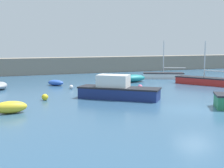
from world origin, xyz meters
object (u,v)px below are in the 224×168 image
Objects in this scene: mooring_buoy_pink at (140,87)px; sailboat_short_mast at (163,75)px; mooring_buoy_yellow at (45,97)px; sailboat_twin_hulled at (204,81)px; mooring_buoy_white at (71,87)px; motorboat_with_cabin at (117,90)px; dinghy_near_pier at (10,107)px; fishing_dinghy_green at (56,83)px; rowboat_white_midwater at (133,78)px.

sailboat_short_mast is at bearing 46.13° from mooring_buoy_pink.
sailboat_twin_hulled is at bearing 9.93° from mooring_buoy_yellow.
motorboat_with_cabin is at bearing -73.23° from mooring_buoy_white.
dinghy_near_pier is at bearing -123.74° from motorboat_with_cabin.
dinghy_near_pier is 4.20× the size of mooring_buoy_yellow.
fishing_dinghy_green is at bearing 41.03° from sailboat_twin_hulled.
fishing_dinghy_green reaches higher than mooring_buoy_yellow.
mooring_buoy_yellow is at bearing -154.00° from motorboat_with_cabin.
sailboat_twin_hulled reaches higher than rowboat_white_midwater.
sailboat_short_mast is (19.37, 13.61, 0.01)m from dinghy_near_pier.
fishing_dinghy_green is 15.69m from sailboat_twin_hulled.
sailboat_short_mast is at bearing -145.88° from dinghy_near_pier.
fishing_dinghy_green is 0.33× the size of sailboat_twin_hulled.
sailboat_short_mast is at bearing 86.11° from motorboat_with_cabin.
mooring_buoy_white is (6.26, 8.95, -0.19)m from dinghy_near_pier.
fishing_dinghy_green is at bearing 105.42° from mooring_buoy_white.
mooring_buoy_pink is at bearing 84.93° from motorboat_with_cabin.
sailboat_short_mast reaches higher than fishing_dinghy_green.
mooring_buoy_white is (-13.12, -4.67, -0.20)m from sailboat_short_mast.
motorboat_with_cabin reaches higher than rowboat_white_midwater.
dinghy_near_pier reaches higher than mooring_buoy_pink.
fishing_dinghy_green is 0.94× the size of dinghy_near_pier.
sailboat_twin_hulled is 2.88× the size of dinghy_near_pier.
rowboat_white_midwater is at bearing 35.01° from mooring_buoy_yellow.
rowboat_white_midwater is at bearing -141.49° from dinghy_near_pier.
mooring_buoy_yellow is 6.25m from mooring_buoy_white.
rowboat_white_midwater reaches higher than fishing_dinghy_green.
sailboat_twin_hulled is 13.12× the size of mooring_buoy_pink.
sailboat_short_mast is at bearing 54.30° from fishing_dinghy_green.
mooring_buoy_yellow is (-2.60, -8.27, -0.05)m from fishing_dinghy_green.
dinghy_near_pier is (-20.21, -6.77, -0.03)m from sailboat_twin_hulled.
mooring_buoy_white is at bearing 51.63° from sailboat_twin_hulled.
sailboat_twin_hulled reaches higher than motorboat_with_cabin.
mooring_buoy_pink reaches higher than mooring_buoy_white.
mooring_buoy_pink is (4.05, 3.95, -0.47)m from motorboat_with_cabin.
sailboat_twin_hulled reaches higher than dinghy_near_pier.
sailboat_short_mast is (13.96, 1.61, 0.10)m from fishing_dinghy_green.
mooring_buoy_white is at bearing 156.06° from mooring_buoy_pink.
sailboat_short_mast is 13.92m from mooring_buoy_white.
motorboat_with_cabin is at bearing 80.98° from sailboat_twin_hulled.
motorboat_with_cabin is at bearing -165.34° from dinghy_near_pier.
rowboat_white_midwater is at bearing 20.74° from sailboat_twin_hulled.
mooring_buoy_yellow is at bearing -128.03° from dinghy_near_pier.
mooring_buoy_white is (-7.98, -2.79, -0.22)m from rowboat_white_midwater.
mooring_buoy_yellow is (-16.56, -9.88, -0.14)m from sailboat_short_mast.
mooring_buoy_yellow is at bearing -59.74° from fishing_dinghy_green.
dinghy_near_pier is at bearing -127.06° from mooring_buoy_yellow.
fishing_dinghy_green reaches higher than mooring_buoy_white.
motorboat_with_cabin reaches higher than dinghy_near_pier.
motorboat_with_cabin is 15.86m from sailboat_short_mast.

